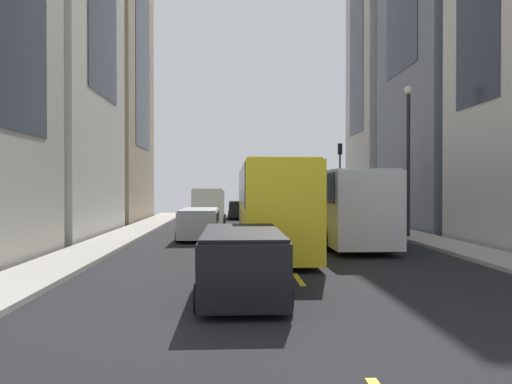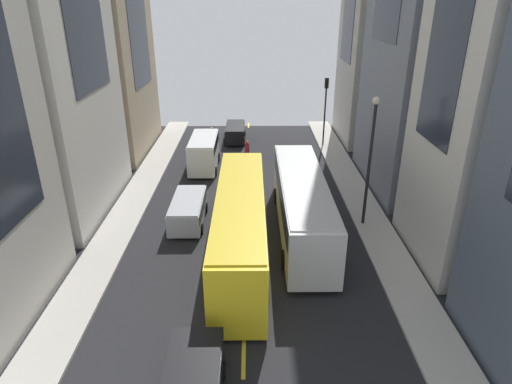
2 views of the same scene
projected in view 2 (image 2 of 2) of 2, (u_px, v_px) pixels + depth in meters
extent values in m
plane|color=black|center=(247.00, 212.00, 28.25)|extent=(41.54, 41.54, 0.00)
cube|color=#B2ADA3|center=(365.00, 210.00, 28.29)|extent=(2.19, 44.00, 0.15)
cube|color=#B2ADA3|center=(128.00, 211.00, 28.14)|extent=(2.19, 44.00, 0.15)
cube|color=yellow|center=(249.00, 125.00, 47.42)|extent=(0.16, 2.00, 0.01)
cube|color=yellow|center=(248.00, 150.00, 39.75)|extent=(0.16, 2.00, 0.01)
cube|color=yellow|center=(247.00, 186.00, 32.08)|extent=(0.16, 2.00, 0.01)
cube|color=yellow|center=(246.00, 245.00, 24.41)|extent=(0.16, 2.00, 0.01)
cube|color=yellow|center=(244.00, 359.00, 16.73)|extent=(0.16, 2.00, 0.01)
cube|color=silver|center=(302.00, 204.00, 25.25)|extent=(2.55, 12.64, 3.00)
cube|color=black|center=(302.00, 190.00, 24.91)|extent=(2.60, 11.63, 1.20)
cube|color=beige|center=(303.00, 179.00, 24.62)|extent=(2.45, 12.13, 0.08)
cylinder|color=black|center=(332.00, 259.00, 22.20)|extent=(0.46, 1.00, 1.00)
cylinder|color=black|center=(286.00, 259.00, 22.18)|extent=(0.46, 1.00, 1.00)
cylinder|color=black|center=(312.00, 196.00, 29.36)|extent=(0.46, 1.00, 1.00)
cylinder|color=black|center=(277.00, 196.00, 29.34)|extent=(0.46, 1.00, 1.00)
cube|color=yellow|center=(240.00, 224.00, 22.75)|extent=(2.45, 13.32, 3.30)
cube|color=black|center=(240.00, 210.00, 22.40)|extent=(2.50, 12.26, 1.48)
cube|color=gold|center=(240.00, 195.00, 22.06)|extent=(2.35, 12.79, 0.08)
cylinder|color=black|center=(264.00, 297.00, 19.59)|extent=(0.44, 0.76, 0.76)
cylinder|color=black|center=(214.00, 297.00, 19.57)|extent=(0.44, 0.76, 0.76)
cylinder|color=black|center=(260.00, 214.00, 27.14)|extent=(0.44, 0.76, 0.76)
cylinder|color=black|center=(224.00, 214.00, 27.12)|extent=(0.44, 0.76, 0.76)
cube|color=white|center=(204.00, 152.00, 34.95)|extent=(2.05, 5.39, 2.30)
cube|color=black|center=(203.00, 143.00, 34.64)|extent=(2.09, 4.96, 0.69)
cube|color=silver|center=(203.00, 138.00, 34.46)|extent=(1.97, 5.18, 0.08)
cylinder|color=black|center=(214.00, 171.00, 33.83)|extent=(0.37, 0.72, 0.72)
cylinder|color=black|center=(190.00, 171.00, 33.81)|extent=(0.37, 0.72, 0.72)
cylinder|color=black|center=(217.00, 157.00, 36.89)|extent=(0.37, 0.72, 0.72)
cylinder|color=black|center=(195.00, 157.00, 36.87)|extent=(0.37, 0.72, 0.72)
cube|color=#B7BABF|center=(188.00, 210.00, 26.61)|extent=(1.88, 4.61, 1.30)
cube|color=black|center=(188.00, 205.00, 26.48)|extent=(1.92, 4.24, 0.55)
cube|color=#9C9EA2|center=(187.00, 200.00, 26.33)|extent=(1.80, 4.43, 0.08)
cylinder|color=black|center=(200.00, 229.00, 25.52)|extent=(0.34, 0.62, 0.62)
cylinder|color=black|center=(170.00, 229.00, 25.51)|extent=(0.34, 0.62, 0.62)
cylinder|color=black|center=(205.00, 207.00, 28.13)|extent=(0.34, 0.62, 0.62)
cylinder|color=black|center=(178.00, 207.00, 28.12)|extent=(0.34, 0.62, 0.62)
cube|color=black|center=(235.00, 132.00, 42.10)|extent=(1.77, 4.58, 1.26)
cube|color=black|center=(235.00, 129.00, 41.97)|extent=(1.81, 4.22, 0.53)
cube|color=black|center=(235.00, 126.00, 41.82)|extent=(1.70, 4.40, 0.08)
cylinder|color=black|center=(243.00, 142.00, 41.01)|extent=(0.32, 0.62, 0.62)
cylinder|color=black|center=(226.00, 142.00, 40.99)|extent=(0.32, 0.62, 0.62)
cylinder|color=black|center=(244.00, 133.00, 43.60)|extent=(0.32, 0.62, 0.62)
cylinder|color=black|center=(228.00, 133.00, 43.59)|extent=(0.32, 0.62, 0.62)
cube|color=black|center=(191.00, 384.00, 14.15)|extent=(1.92, 4.24, 0.57)
cube|color=black|center=(190.00, 376.00, 14.00)|extent=(1.81, 4.43, 0.08)
cylinder|color=black|center=(221.00, 370.00, 15.83)|extent=(0.34, 0.62, 0.62)
cylinder|color=black|center=(173.00, 370.00, 15.81)|extent=(0.34, 0.62, 0.62)
cylinder|color=navy|center=(213.00, 146.00, 39.69)|extent=(0.23, 0.23, 0.76)
cylinder|color=gray|center=(212.00, 136.00, 39.31)|extent=(0.31, 0.31, 1.10)
sphere|color=tan|center=(212.00, 129.00, 39.04)|extent=(0.24, 0.24, 0.24)
cylinder|color=black|center=(247.00, 162.00, 35.72)|extent=(0.27, 0.27, 0.79)
cylinder|color=maroon|center=(247.00, 150.00, 35.30)|extent=(0.35, 0.35, 1.23)
sphere|color=#8C6647|center=(247.00, 142.00, 35.01)|extent=(0.21, 0.21, 0.21)
cylinder|color=black|center=(325.00, 117.00, 39.69)|extent=(0.14, 0.14, 5.21)
cube|color=black|center=(327.00, 83.00, 38.44)|extent=(0.32, 0.32, 0.90)
sphere|color=red|center=(327.00, 80.00, 38.50)|extent=(0.20, 0.20, 0.20)
sphere|color=orange|center=(326.00, 83.00, 38.60)|extent=(0.20, 0.20, 0.20)
sphere|color=green|center=(326.00, 86.00, 38.70)|extent=(0.20, 0.20, 0.20)
cylinder|color=black|center=(369.00, 167.00, 25.06)|extent=(0.18, 0.18, 7.28)
sphere|color=silver|center=(376.00, 100.00, 23.50)|extent=(0.44, 0.44, 0.44)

